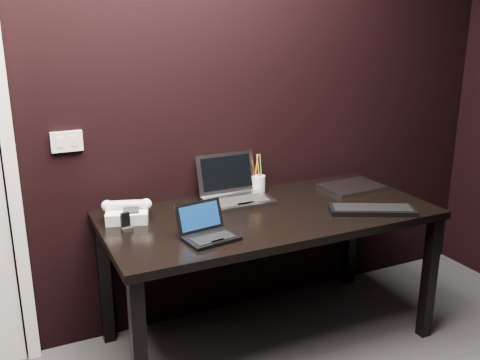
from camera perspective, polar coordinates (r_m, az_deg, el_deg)
name	(u,v)px	position (r m, az deg, el deg)	size (l,w,h in m)	color
wall_back	(185,97)	(2.86, -5.89, 8.84)	(4.00, 4.00, 0.00)	black
wall_switch	(67,141)	(2.74, -17.99, 3.93)	(0.15, 0.02, 0.10)	silver
desk	(269,226)	(2.79, 3.13, -4.89)	(1.70, 0.80, 0.74)	black
netbook	(208,232)	(2.43, -3.45, -5.53)	(0.26, 0.24, 0.15)	black
silver_laptop	(235,193)	(2.91, -0.51, -1.37)	(0.35, 0.32, 0.24)	#929297
ext_keyboard	(372,210)	(2.83, 13.92, -3.09)	(0.46, 0.33, 0.03)	black
closed_laptop	(352,187)	(3.19, 11.84, -0.75)	(0.35, 0.26, 0.02)	#9C9CA1
desk_phone	(127,212)	(2.69, -11.93, -3.35)	(0.25, 0.23, 0.12)	white
mobile_phone	(126,224)	(2.57, -12.08, -4.59)	(0.06, 0.05, 0.09)	black
pen_cup	(259,183)	(3.06, 1.99, -0.31)	(0.09, 0.09, 0.22)	silver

